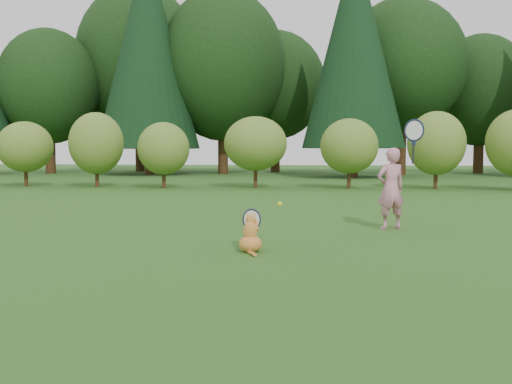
# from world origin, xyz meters

# --- Properties ---
(ground) EXTENTS (100.00, 100.00, 0.00)m
(ground) POSITION_xyz_m (0.00, 0.00, 0.00)
(ground) COLOR #205718
(ground) RESTS_ON ground
(shrub_row) EXTENTS (28.00, 3.00, 2.80)m
(shrub_row) POSITION_xyz_m (0.00, 13.00, 1.40)
(shrub_row) COLOR #506E22
(shrub_row) RESTS_ON ground
(woodland_backdrop) EXTENTS (48.00, 10.00, 15.00)m
(woodland_backdrop) POSITION_xyz_m (0.00, 23.00, 7.50)
(woodland_backdrop) COLOR black
(woodland_backdrop) RESTS_ON ground
(child) EXTENTS (0.81, 0.55, 2.05)m
(child) POSITION_xyz_m (2.31, 2.18, 0.72)
(child) COLOR pink
(child) RESTS_ON ground
(cat) EXTENTS (0.34, 0.66, 0.70)m
(cat) POSITION_xyz_m (0.29, -0.34, 0.26)
(cat) COLOR orange
(cat) RESTS_ON ground
(tennis_ball) EXTENTS (0.07, 0.07, 0.07)m
(tennis_ball) POSITION_xyz_m (0.60, 0.36, 0.56)
(tennis_ball) COLOR #ACC917
(tennis_ball) RESTS_ON ground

